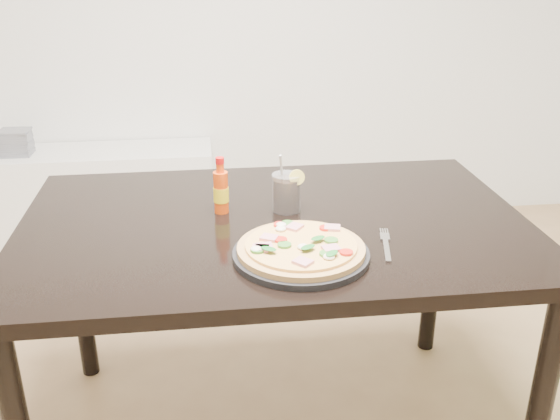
{
  "coord_description": "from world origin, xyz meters",
  "views": [
    {
      "loc": [
        -0.13,
        -1.02,
        1.45
      ],
      "look_at": [
        0.05,
        0.43,
        0.83
      ],
      "focal_mm": 40.0,
      "sensor_mm": 36.0,
      "label": 1
    }
  ],
  "objects": [
    {
      "name": "plate",
      "position": [
        0.09,
        0.31,
        0.76
      ],
      "size": [
        0.33,
        0.33,
        0.02
      ],
      "primitive_type": "cylinder",
      "color": "black",
      "rests_on": "dining_table"
    },
    {
      "name": "media_console",
      "position": [
        -0.8,
        2.07,
        0.25
      ],
      "size": [
        1.4,
        0.34,
        0.5
      ],
      "primitive_type": "cube",
      "color": "white",
      "rests_on": "ground"
    },
    {
      "name": "hot_sauce_bottle",
      "position": [
        -0.09,
        0.62,
        0.81
      ],
      "size": [
        0.05,
        0.05,
        0.16
      ],
      "rotation": [
        0.0,
        0.0,
        0.2
      ],
      "color": "#DB440C",
      "rests_on": "dining_table"
    },
    {
      "name": "pizza",
      "position": [
        0.09,
        0.31,
        0.78
      ],
      "size": [
        0.31,
        0.31,
        0.03
      ],
      "color": "tan",
      "rests_on": "plate"
    },
    {
      "name": "cd_stack",
      "position": [
        -1.05,
        2.05,
        0.56
      ],
      "size": [
        0.14,
        0.12,
        0.13
      ],
      "color": "slate",
      "rests_on": "media_console"
    },
    {
      "name": "dining_table",
      "position": [
        0.05,
        0.55,
        0.67
      ],
      "size": [
        1.4,
        0.9,
        0.75
      ],
      "color": "black",
      "rests_on": "ground"
    },
    {
      "name": "fork",
      "position": [
        0.32,
        0.36,
        0.75
      ],
      "size": [
        0.06,
        0.19,
        0.0
      ],
      "rotation": [
        0.0,
        0.0,
        -0.22
      ],
      "color": "silver",
      "rests_on": "dining_table"
    },
    {
      "name": "cola_cup",
      "position": [
        0.09,
        0.61,
        0.8
      ],
      "size": [
        0.09,
        0.08,
        0.17
      ],
      "rotation": [
        0.0,
        0.0,
        0.39
      ],
      "color": "black",
      "rests_on": "dining_table"
    }
  ]
}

